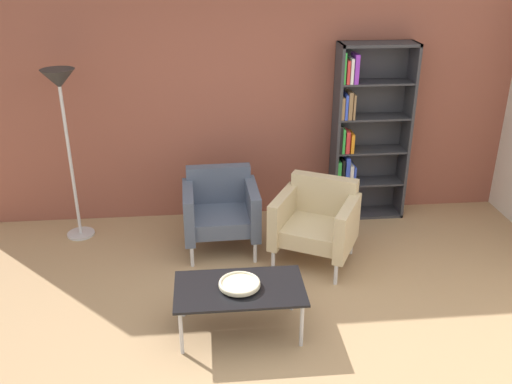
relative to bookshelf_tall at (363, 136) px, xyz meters
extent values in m
plane|color=tan|center=(-1.16, -2.25, -0.92)|extent=(8.32, 8.32, 0.00)
cube|color=brown|center=(-1.16, 0.21, 0.53)|extent=(6.40, 0.12, 2.90)
cube|color=#333338|center=(-0.30, -0.02, 0.03)|extent=(0.03, 0.30, 1.90)
cube|color=#333338|center=(0.47, -0.02, 0.03)|extent=(0.03, 0.30, 1.90)
cube|color=#333338|center=(0.08, -0.02, 0.97)|extent=(0.80, 0.30, 0.03)
cube|color=#333338|center=(0.08, -0.02, -0.90)|extent=(0.80, 0.30, 0.03)
cube|color=#333338|center=(0.08, 0.13, 0.03)|extent=(0.80, 0.02, 1.90)
cube|color=#333338|center=(0.08, -0.02, -0.52)|extent=(0.76, 0.28, 0.02)
cube|color=#333338|center=(0.08, -0.02, -0.15)|extent=(0.76, 0.28, 0.02)
cube|color=#333338|center=(0.08, -0.02, 0.22)|extent=(0.76, 0.28, 0.02)
cube|color=#333338|center=(0.08, -0.02, 0.58)|extent=(0.76, 0.28, 0.02)
cube|color=purple|center=(-0.27, -0.03, -0.73)|extent=(0.03, 0.25, 0.30)
cube|color=purple|center=(-0.24, -0.06, -0.72)|extent=(0.02, 0.20, 0.31)
cube|color=blue|center=(-0.21, -0.07, -0.77)|extent=(0.03, 0.17, 0.20)
cube|color=white|center=(-0.17, -0.05, -0.72)|extent=(0.03, 0.21, 0.31)
cube|color=purple|center=(-0.12, -0.07, -0.72)|extent=(0.03, 0.17, 0.31)
cube|color=green|center=(-0.27, -0.04, -0.37)|extent=(0.04, 0.22, 0.27)
cube|color=black|center=(-0.22, -0.07, -0.37)|extent=(0.03, 0.17, 0.29)
cube|color=blue|center=(-0.18, -0.06, -0.35)|extent=(0.04, 0.19, 0.31)
cube|color=white|center=(-0.13, -0.06, -0.40)|extent=(0.04, 0.19, 0.22)
cube|color=blue|center=(-0.09, -0.03, -0.41)|extent=(0.02, 0.25, 0.20)
cube|color=black|center=(-0.27, -0.07, 0.01)|extent=(0.03, 0.18, 0.30)
cube|color=green|center=(-0.24, -0.05, -0.01)|extent=(0.03, 0.21, 0.26)
cube|color=red|center=(-0.20, -0.07, -0.02)|extent=(0.04, 0.17, 0.24)
cube|color=orange|center=(-0.14, -0.05, -0.04)|extent=(0.03, 0.20, 0.21)
cube|color=olive|center=(-0.27, -0.07, 0.34)|extent=(0.03, 0.17, 0.23)
cube|color=blue|center=(-0.24, -0.06, 0.36)|extent=(0.03, 0.18, 0.26)
cube|color=olive|center=(-0.19, -0.07, 0.37)|extent=(0.04, 0.18, 0.28)
cube|color=olive|center=(-0.15, -0.06, 0.36)|extent=(0.02, 0.20, 0.26)
cube|color=green|center=(-0.28, -0.06, 0.75)|extent=(0.02, 0.18, 0.31)
cube|color=red|center=(-0.24, -0.05, 0.71)|extent=(0.03, 0.21, 0.24)
cube|color=white|center=(-0.20, -0.05, 0.72)|extent=(0.03, 0.21, 0.25)
cube|color=purple|center=(-0.16, -0.05, 0.74)|extent=(0.04, 0.21, 0.29)
cube|color=black|center=(-1.46, -1.95, -0.53)|extent=(1.00, 0.56, 0.02)
cylinder|color=silver|center=(-1.91, -2.18, -0.73)|extent=(0.03, 0.03, 0.38)
cylinder|color=silver|center=(-1.01, -2.18, -0.73)|extent=(0.03, 0.03, 0.38)
cylinder|color=silver|center=(-1.91, -1.72, -0.73)|extent=(0.03, 0.03, 0.38)
cylinder|color=silver|center=(-1.01, -1.72, -0.73)|extent=(0.03, 0.03, 0.38)
cylinder|color=beige|center=(-1.46, -1.95, -0.51)|extent=(0.13, 0.13, 0.02)
cylinder|color=beige|center=(-1.46, -1.95, -0.49)|extent=(0.32, 0.32, 0.02)
torus|color=beige|center=(-1.46, -1.95, -0.48)|extent=(0.32, 0.32, 0.02)
cube|color=#4C566B|center=(-1.55, -0.64, -0.60)|extent=(0.66, 0.60, 0.16)
cube|color=#4C566B|center=(-1.56, -0.37, -0.33)|extent=(0.64, 0.14, 0.38)
cube|color=#4C566B|center=(-1.86, -0.67, -0.49)|extent=(0.12, 0.62, 0.46)
cube|color=#4C566B|center=(-1.24, -0.65, -0.49)|extent=(0.12, 0.62, 0.46)
cylinder|color=silver|center=(-1.84, -0.96, -0.80)|extent=(0.04, 0.04, 0.24)
cylinder|color=silver|center=(-1.25, -0.94, -0.80)|extent=(0.04, 0.04, 0.24)
cylinder|color=silver|center=(-1.86, -0.38, -0.80)|extent=(0.04, 0.04, 0.24)
cylinder|color=silver|center=(-1.26, -0.36, -0.80)|extent=(0.04, 0.04, 0.24)
cube|color=#C6B289|center=(-0.68, -0.97, -0.60)|extent=(0.84, 0.81, 0.16)
cube|color=#C6B289|center=(-0.56, -0.73, -0.33)|extent=(0.62, 0.41, 0.38)
cube|color=#C6B289|center=(-0.97, -0.84, -0.49)|extent=(0.38, 0.59, 0.46)
cube|color=#C6B289|center=(-0.42, -1.13, -0.49)|extent=(0.38, 0.59, 0.46)
cylinder|color=silver|center=(-1.09, -1.10, -0.80)|extent=(0.04, 0.04, 0.24)
cylinder|color=silver|center=(-0.56, -1.38, -0.80)|extent=(0.04, 0.04, 0.24)
cylinder|color=silver|center=(-0.82, -0.59, -0.80)|extent=(0.04, 0.04, 0.24)
cylinder|color=silver|center=(-0.29, -0.87, -0.80)|extent=(0.04, 0.04, 0.24)
cylinder|color=silver|center=(-3.02, -0.22, -0.91)|extent=(0.28, 0.28, 0.02)
cylinder|color=silver|center=(-3.02, -0.22, -0.07)|extent=(0.03, 0.03, 1.65)
cone|color=#2D2D2D|center=(-3.02, -0.22, 0.73)|extent=(0.32, 0.32, 0.18)
camera|label=1|loc=(-1.68, -5.55, 1.91)|focal=39.23mm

